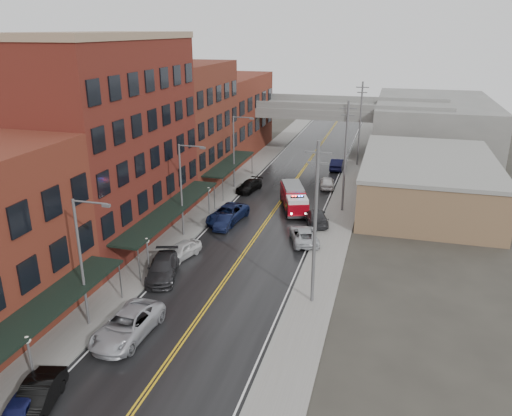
# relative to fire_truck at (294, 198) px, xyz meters

# --- Properties ---
(road) EXTENTS (11.00, 160.00, 0.02)m
(road) POSITION_rel_fire_truck_xyz_m (-2.00, -4.07, -1.38)
(road) COLOR black
(road) RESTS_ON ground
(sidewalk_left) EXTENTS (3.00, 160.00, 0.15)m
(sidewalk_left) POSITION_rel_fire_truck_xyz_m (-9.30, -4.07, -1.32)
(sidewalk_left) COLOR slate
(sidewalk_left) RESTS_ON ground
(sidewalk_right) EXTENTS (3.00, 160.00, 0.15)m
(sidewalk_right) POSITION_rel_fire_truck_xyz_m (5.30, -4.07, -1.32)
(sidewalk_right) COLOR slate
(sidewalk_right) RESTS_ON ground
(curb_left) EXTENTS (0.30, 160.00, 0.15)m
(curb_left) POSITION_rel_fire_truck_xyz_m (-7.65, -4.07, -1.32)
(curb_left) COLOR gray
(curb_left) RESTS_ON ground
(curb_right) EXTENTS (0.30, 160.00, 0.15)m
(curb_right) POSITION_rel_fire_truck_xyz_m (3.65, -4.07, -1.32)
(curb_right) COLOR gray
(curb_right) RESTS_ON ground
(brick_building_b) EXTENTS (9.00, 20.00, 18.00)m
(brick_building_b) POSITION_rel_fire_truck_xyz_m (-15.30, -11.07, 7.61)
(brick_building_b) COLOR #5C1A18
(brick_building_b) RESTS_ON ground
(brick_building_c) EXTENTS (9.00, 15.00, 15.00)m
(brick_building_c) POSITION_rel_fire_truck_xyz_m (-15.30, 6.43, 6.11)
(brick_building_c) COLOR maroon
(brick_building_c) RESTS_ON ground
(brick_building_far) EXTENTS (9.00, 20.00, 12.00)m
(brick_building_far) POSITION_rel_fire_truck_xyz_m (-15.30, 23.93, 4.61)
(brick_building_far) COLOR brown
(brick_building_far) RESTS_ON ground
(tan_building) EXTENTS (14.00, 22.00, 5.00)m
(tan_building) POSITION_rel_fire_truck_xyz_m (14.00, 5.93, 1.11)
(tan_building) COLOR olive
(tan_building) RESTS_ON ground
(right_far_block) EXTENTS (18.00, 30.00, 8.00)m
(right_far_block) POSITION_rel_fire_truck_xyz_m (16.00, 35.93, 2.61)
(right_far_block) COLOR slate
(right_far_block) RESTS_ON ground
(awning_0) EXTENTS (2.60, 16.00, 3.09)m
(awning_0) POSITION_rel_fire_truck_xyz_m (-9.49, -30.07, 1.60)
(awning_0) COLOR black
(awning_0) RESTS_ON ground
(awning_1) EXTENTS (2.60, 18.00, 3.09)m
(awning_1) POSITION_rel_fire_truck_xyz_m (-9.49, -11.07, 1.60)
(awning_1) COLOR black
(awning_1) RESTS_ON ground
(awning_2) EXTENTS (2.60, 13.00, 3.09)m
(awning_2) POSITION_rel_fire_truck_xyz_m (-9.49, 6.43, 1.59)
(awning_2) COLOR black
(awning_2) RESTS_ON ground
(globe_lamp_0) EXTENTS (0.44, 0.44, 3.12)m
(globe_lamp_0) POSITION_rel_fire_truck_xyz_m (-8.40, -32.07, 0.92)
(globe_lamp_0) COLOR #59595B
(globe_lamp_0) RESTS_ON ground
(globe_lamp_1) EXTENTS (0.44, 0.44, 3.12)m
(globe_lamp_1) POSITION_rel_fire_truck_xyz_m (-8.40, -18.07, 0.92)
(globe_lamp_1) COLOR #59595B
(globe_lamp_1) RESTS_ON ground
(globe_lamp_2) EXTENTS (0.44, 0.44, 3.12)m
(globe_lamp_2) POSITION_rel_fire_truck_xyz_m (-8.40, -4.07, 0.92)
(globe_lamp_2) COLOR #59595B
(globe_lamp_2) RESTS_ON ground
(street_lamp_0) EXTENTS (2.64, 0.22, 9.00)m
(street_lamp_0) POSITION_rel_fire_truck_xyz_m (-8.55, -26.07, 3.79)
(street_lamp_0) COLOR #59595B
(street_lamp_0) RESTS_ON ground
(street_lamp_1) EXTENTS (2.64, 0.22, 9.00)m
(street_lamp_1) POSITION_rel_fire_truck_xyz_m (-8.55, -10.07, 3.79)
(street_lamp_1) COLOR #59595B
(street_lamp_1) RESTS_ON ground
(street_lamp_2) EXTENTS (2.64, 0.22, 9.00)m
(street_lamp_2) POSITION_rel_fire_truck_xyz_m (-8.55, 5.93, 3.79)
(street_lamp_2) COLOR #59595B
(street_lamp_2) RESTS_ON ground
(utility_pole_0) EXTENTS (1.80, 0.24, 12.00)m
(utility_pole_0) POSITION_rel_fire_truck_xyz_m (5.20, -19.07, 4.91)
(utility_pole_0) COLOR #59595B
(utility_pole_0) RESTS_ON ground
(utility_pole_1) EXTENTS (1.80, 0.24, 12.00)m
(utility_pole_1) POSITION_rel_fire_truck_xyz_m (5.20, 0.93, 4.91)
(utility_pole_1) COLOR #59595B
(utility_pole_1) RESTS_ON ground
(utility_pole_2) EXTENTS (1.80, 0.24, 12.00)m
(utility_pole_2) POSITION_rel_fire_truck_xyz_m (5.20, 20.93, 4.91)
(utility_pole_2) COLOR #59595B
(utility_pole_2) RESTS_ON ground
(overpass) EXTENTS (40.00, 10.00, 7.50)m
(overpass) POSITION_rel_fire_truck_xyz_m (-2.00, 27.93, 4.59)
(overpass) COLOR slate
(overpass) RESTS_ON ground
(fire_truck) EXTENTS (4.55, 7.37, 2.57)m
(fire_truck) POSITION_rel_fire_truck_xyz_m (0.00, 0.00, 0.00)
(fire_truck) COLOR maroon
(fire_truck) RESTS_ON ground
(parked_car_left_0) EXTENTS (2.59, 4.37, 1.39)m
(parked_car_left_0) POSITION_rel_fire_truck_xyz_m (-7.00, -34.87, -0.69)
(parked_car_left_0) COLOR #121544
(parked_car_left_0) RESTS_ON ground
(parked_car_left_1) EXTENTS (2.70, 4.83, 1.51)m
(parked_car_left_1) POSITION_rel_fire_truck_xyz_m (-6.81, -33.77, -0.64)
(parked_car_left_1) COLOR black
(parked_car_left_1) RESTS_ON ground
(parked_car_left_2) EXTENTS (3.03, 6.12, 1.67)m
(parked_car_left_2) POSITION_rel_fire_truck_xyz_m (-5.60, -26.53, -0.56)
(parked_car_left_2) COLOR #ADAEB5
(parked_car_left_2) RESTS_ON ground
(parked_car_left_3) EXTENTS (3.68, 5.86, 1.58)m
(parked_car_left_3) POSITION_rel_fire_truck_xyz_m (-7.00, -18.37, -0.60)
(parked_car_left_3) COLOR #262628
(parked_car_left_3) RESTS_ON ground
(parked_car_left_4) EXTENTS (2.77, 4.42, 1.40)m
(parked_car_left_4) POSITION_rel_fire_truck_xyz_m (-7.00, -14.62, -0.69)
(parked_car_left_4) COLOR silver
(parked_car_left_4) RESTS_ON ground
(parked_car_left_5) EXTENTS (1.46, 4.04, 1.32)m
(parked_car_left_5) POSITION_rel_fire_truck_xyz_m (-5.60, -6.96, -0.73)
(parked_car_left_5) COLOR black
(parked_car_left_5) RESTS_ON ground
(parked_car_left_6) EXTENTS (3.54, 6.24, 1.64)m
(parked_car_left_6) POSITION_rel_fire_truck_xyz_m (-5.92, -5.27, -0.57)
(parked_car_left_6) COLOR #121D47
(parked_car_left_6) RESTS_ON ground
(parked_car_left_7) EXTENTS (2.76, 4.86, 1.33)m
(parked_car_left_7) POSITION_rel_fire_truck_xyz_m (-6.61, 5.13, -0.73)
(parked_car_left_7) COLOR black
(parked_car_left_7) RESTS_ON ground
(parked_car_right_0) EXTENTS (3.82, 5.52, 1.40)m
(parked_car_right_0) POSITION_rel_fire_truck_xyz_m (2.65, -8.45, -0.69)
(parked_car_right_0) COLOR #B4B8BD
(parked_car_right_0) RESTS_ON ground
(parked_car_right_1) EXTENTS (3.51, 5.55, 1.50)m
(parked_car_right_1) POSITION_rel_fire_truck_xyz_m (3.00, -3.49, -0.64)
(parked_car_right_1) COLOR #2B2C2E
(parked_car_right_1) RESTS_ON ground
(parked_car_right_2) EXTENTS (2.26, 4.39, 1.43)m
(parked_car_right_2) POSITION_rel_fire_truck_xyz_m (2.44, 9.04, -0.68)
(parked_car_right_2) COLOR white
(parked_car_right_2) RESTS_ON ground
(parked_car_right_3) EXTENTS (1.70, 4.85, 1.60)m
(parked_car_right_3) POSITION_rel_fire_truck_xyz_m (2.64, 18.13, -0.59)
(parked_car_right_3) COLOR black
(parked_car_right_3) RESTS_ON ground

